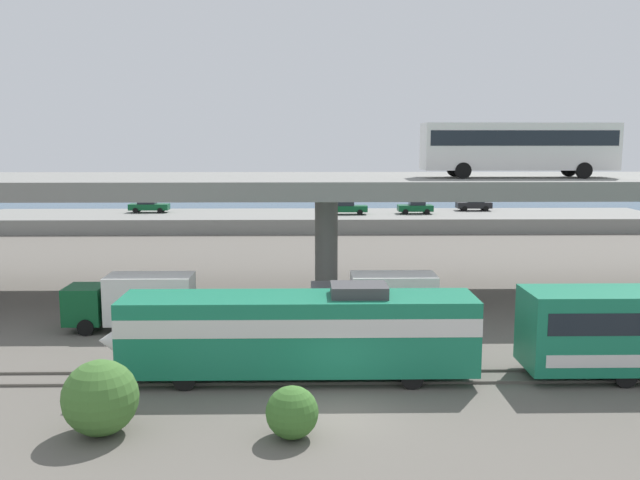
{
  "coord_description": "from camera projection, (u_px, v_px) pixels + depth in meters",
  "views": [
    {
      "loc": [
        -1.22,
        -24.59,
        10.36
      ],
      "look_at": [
        -0.52,
        14.13,
        4.59
      ],
      "focal_mm": 38.48,
      "sensor_mm": 36.0,
      "label": 1
    }
  ],
  "objects": [
    {
      "name": "parked_car_0",
      "position": [
        346.0,
        208.0,
        79.15
      ],
      "size": [
        4.68,
        1.82,
        1.5
      ],
      "color": "#0C4C26",
      "rests_on": "pier_parking_lot"
    },
    {
      "name": "parked_car_2",
      "position": [
        415.0,
        207.0,
        79.78
      ],
      "size": [
        4.03,
        1.99,
        1.5
      ],
      "rotation": [
        0.0,
        0.0,
        3.14
      ],
      "color": "#0C4C26",
      "rests_on": "pier_parking_lot"
    },
    {
      "name": "service_truck_west",
      "position": [
        377.0,
        299.0,
        37.42
      ],
      "size": [
        6.8,
        2.46,
        3.04
      ],
      "rotation": [
        0.0,
        0.0,
        3.14
      ],
      "color": "#515459",
      "rests_on": "ground_plane"
    },
    {
      "name": "rail_strip_near",
      "position": [
        337.0,
        383.0,
        29.08
      ],
      "size": [
        110.0,
        0.12,
        0.12
      ],
      "primitive_type": "cube",
      "color": "#59544C",
      "rests_on": "ground_plane"
    },
    {
      "name": "harbor_water",
      "position": [
        316.0,
        208.0,
        103.01
      ],
      "size": [
        140.0,
        36.0,
        0.01
      ],
      "primitive_type": "cube",
      "color": "#2D5170",
      "rests_on": "ground_plane"
    },
    {
      "name": "parked_car_1",
      "position": [
        149.0,
        206.0,
        81.12
      ],
      "size": [
        4.64,
        1.84,
        1.5
      ],
      "color": "#0C4C26",
      "rests_on": "pier_parking_lot"
    },
    {
      "name": "parked_car_3",
      "position": [
        474.0,
        204.0,
        83.24
      ],
      "size": [
        4.17,
        1.83,
        1.5
      ],
      "rotation": [
        0.0,
        0.0,
        3.14
      ],
      "color": "black",
      "rests_on": "pier_parking_lot"
    },
    {
      "name": "shrub_right",
      "position": [
        292.0,
        412.0,
        23.79
      ],
      "size": [
        1.85,
        1.85,
        1.85
      ],
      "primitive_type": "sphere",
      "color": "#3C6F2C",
      "rests_on": "ground_plane"
    },
    {
      "name": "rail_strip_far",
      "position": [
        335.0,
        371.0,
        30.55
      ],
      "size": [
        110.0,
        0.12,
        0.12
      ],
      "primitive_type": "cube",
      "color": "#59544C",
      "rests_on": "ground_plane"
    },
    {
      "name": "train_locomotive",
      "position": [
        281.0,
        330.0,
        29.46
      ],
      "size": [
        16.16,
        3.04,
        4.18
      ],
      "rotation": [
        0.0,
        0.0,
        3.14
      ],
      "color": "#197A56",
      "rests_on": "ground_plane"
    },
    {
      "name": "service_truck_east",
      "position": [
        134.0,
        300.0,
        37.19
      ],
      "size": [
        6.8,
        2.46,
        3.04
      ],
      "rotation": [
        0.0,
        0.0,
        3.14
      ],
      "color": "#0C4C26",
      "rests_on": "ground_plane"
    },
    {
      "name": "shrub_left",
      "position": [
        100.0,
        398.0,
        24.04
      ],
      "size": [
        2.68,
        2.68,
        2.68
      ],
      "primitive_type": "sphere",
      "color": "#41712F",
      "rests_on": "ground_plane"
    },
    {
      "name": "highway_overpass",
      "position": [
        326.0,
        187.0,
        44.59
      ],
      "size": [
        96.0,
        12.03,
        7.9
      ],
      "color": "gray",
      "rests_on": "ground_plane"
    },
    {
      "name": "pier_parking_lot",
      "position": [
        318.0,
        221.0,
        80.14
      ],
      "size": [
        78.46,
        12.19,
        1.63
      ],
      "primitive_type": "cube",
      "color": "gray",
      "rests_on": "ground_plane"
    },
    {
      "name": "transit_bus_on_overpass",
      "position": [
        518.0,
        145.0,
        42.86
      ],
      "size": [
        12.0,
        2.68,
        3.4
      ],
      "rotation": [
        0.0,
        0.0,
        3.14
      ],
      "color": "silver",
      "rests_on": "highway_overpass"
    },
    {
      "name": "ground_plane",
      "position": [
        340.0,
        415.0,
        25.87
      ],
      "size": [
        260.0,
        260.0,
        0.0
      ],
      "primitive_type": "plane",
      "color": "#605B54"
    }
  ]
}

